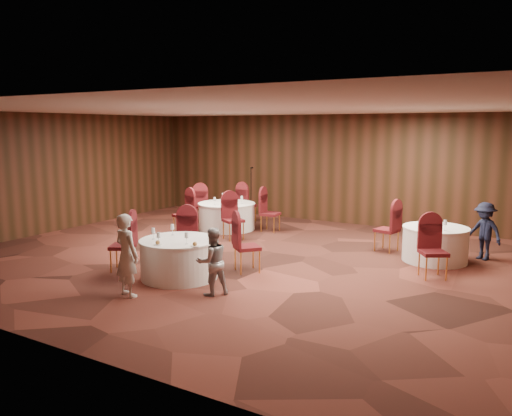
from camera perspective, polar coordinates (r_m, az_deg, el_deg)
The scene contains 15 objects.
ground at distance 10.89m, azimuth -1.45°, elevation -5.78°, with size 12.00×12.00×0.00m, color black.
room_shell at distance 10.56m, azimuth -1.49°, elevation 4.57°, with size 12.00×12.00×12.00m.
table_main at distance 9.56m, azimuth -8.77°, elevation -5.70°, with size 1.47×1.47×0.74m.
table_left at distance 13.93m, azimuth -3.36°, elevation -0.91°, with size 1.59×1.59×0.74m.
table_right at distance 11.25m, azimuth 19.78°, elevation -3.87°, with size 1.36×1.36×0.74m.
chairs_main at distance 10.24m, azimuth -7.92°, elevation -3.95°, with size 2.90×2.05×1.00m.
chairs_left at distance 13.89m, azimuth -3.39°, elevation -0.42°, with size 3.07×2.92×1.00m.
chairs_right at distance 10.89m, azimuth 16.95°, elevation -3.49°, with size 2.01×2.30×1.00m.
tabletop_main at distance 9.25m, azimuth -8.94°, elevation -3.26°, with size 1.14×1.03×0.22m.
tabletop_left at distance 13.86m, azimuth -3.38°, elevation 0.90°, with size 0.84×0.88×0.22m.
tabletop_right at distance 10.84m, azimuth 20.81°, elevation -1.59°, with size 0.08×0.08×0.22m.
mic_stand at distance 15.60m, azimuth -0.56°, elevation 0.54°, with size 0.24×0.24×1.60m.
woman_a at distance 8.63m, azimuth -14.56°, elevation -5.24°, with size 0.51×0.34×1.41m, color silver.
woman_b at distance 8.48m, azimuth -5.03°, elevation -6.12°, with size 0.56×0.44×1.16m, color #9D9DA1.
man_c at distance 11.74m, azimuth 24.64°, elevation -2.42°, with size 0.80×0.46×1.24m, color black.
Camera 1 is at (5.54, -8.95, 2.81)m, focal length 35.00 mm.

